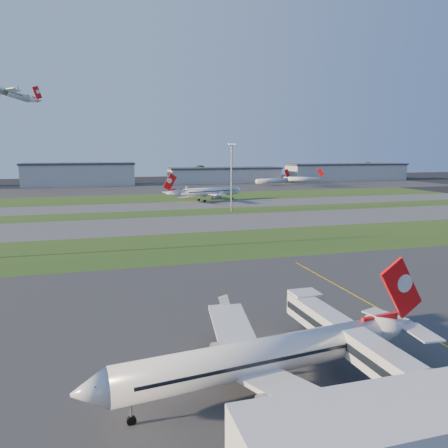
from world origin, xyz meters
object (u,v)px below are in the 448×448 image
object	(u,v)px
light_mast_centre	(232,173)
airliner_parked	(260,358)
jet_bridge	(361,347)
mini_jet_far	(302,179)
mini_jet_near	(272,181)
airliner_taxiing	(208,192)

from	to	relation	value
light_mast_centre	airliner_parked	bearing A→B (deg)	-105.93
jet_bridge	mini_jet_far	distance (m)	275.02
airliner_parked	mini_jet_near	bearing A→B (deg)	60.77
mini_jet_far	airliner_parked	bearing A→B (deg)	-99.06
mini_jet_far	light_mast_centre	xyz separation A→B (m)	(-91.58, -125.95, 11.53)
airliner_parked	airliner_taxiing	bearing A→B (deg)	71.11
mini_jet_far	light_mast_centre	size ratio (longest dim) A/B	1.08
airliner_parked	mini_jet_near	size ratio (longest dim) A/B	1.20
airliner_taxiing	mini_jet_near	size ratio (longest dim) A/B	1.33
airliner_taxiing	mini_jet_far	world-z (taller)	airliner_taxiing
airliner_parked	mini_jet_near	world-z (taller)	airliner_parked
mini_jet_near	light_mast_centre	xyz separation A→B (m)	(-64.29, -115.22, 11.53)
mini_jet_near	airliner_taxiing	bearing A→B (deg)	-145.61
mini_jet_near	light_mast_centre	distance (m)	132.45
mini_jet_far	light_mast_centre	bearing A→B (deg)	-108.08
airliner_parked	light_mast_centre	size ratio (longest dim) A/B	1.30
airliner_taxiing	mini_jet_far	xyz separation A→B (m)	(91.71, 89.24, -0.91)
jet_bridge	mini_jet_near	world-z (taller)	mini_jet_near
mini_jet_near	mini_jet_far	xyz separation A→B (m)	(27.29, 10.73, 0.00)
mini_jet_far	airliner_taxiing	bearing A→B (deg)	-117.83
light_mast_centre	mini_jet_near	bearing A→B (deg)	60.84
airliner_taxiing	light_mast_centre	world-z (taller)	light_mast_centre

